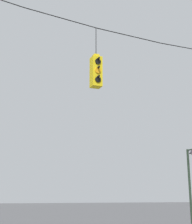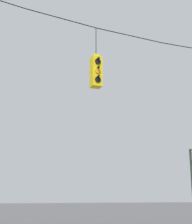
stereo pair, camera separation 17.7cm
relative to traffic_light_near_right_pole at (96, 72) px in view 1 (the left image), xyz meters
name	(u,v)px [view 1 (the left image)]	position (x,y,z in m)	size (l,w,h in m)	color
span_wire	(189,42)	(3.86, 0.00, 1.73)	(17.76, 0.03, 0.77)	black
traffic_light_near_right_pole	(96,72)	(0.00, 0.00, 0.00)	(0.34, 0.58, 2.16)	yellow
street_lamp	(191,176)	(7.33, 5.08, -3.00)	(0.38, 0.67, 4.39)	#233323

